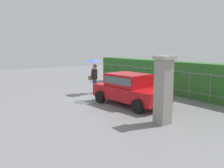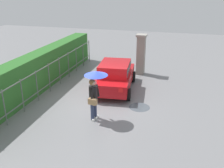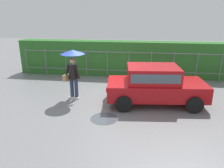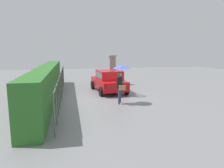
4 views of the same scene
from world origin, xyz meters
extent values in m
plane|color=slate|center=(0.00, 0.00, 0.00)|extent=(40.00, 40.00, 0.00)
cube|color=#B71116|center=(2.00, -0.35, 0.58)|extent=(3.84, 2.00, 0.60)
cube|color=#B71116|center=(1.85, -0.36, 1.18)|extent=(2.03, 1.62, 0.60)
cube|color=#4C5B66|center=(1.85, -0.36, 1.20)|extent=(1.88, 1.63, 0.33)
cylinder|color=black|center=(3.16, 0.61, 0.30)|extent=(0.61, 0.24, 0.60)
cylinder|color=black|center=(3.33, -1.06, 0.30)|extent=(0.61, 0.24, 0.60)
cylinder|color=black|center=(0.67, 0.37, 0.30)|extent=(0.61, 0.24, 0.60)
cylinder|color=black|center=(0.84, -1.31, 0.30)|extent=(0.61, 0.24, 0.60)
cube|color=red|center=(0.10, 0.02, 0.73)|extent=(0.08, 0.20, 0.16)
cube|color=red|center=(0.20, -1.08, 0.73)|extent=(0.08, 0.20, 0.16)
cylinder|color=#2D3856|center=(-1.18, -0.34, 0.43)|extent=(0.15, 0.15, 0.86)
cylinder|color=#2D3856|center=(-1.38, -0.30, 0.43)|extent=(0.15, 0.15, 0.86)
cube|color=white|center=(-1.19, -0.40, 0.04)|extent=(0.26, 0.10, 0.08)
cube|color=white|center=(-1.39, -0.36, 0.04)|extent=(0.26, 0.10, 0.08)
cylinder|color=black|center=(-1.28, -0.32, 1.15)|extent=(0.34, 0.34, 0.58)
sphere|color=#DBAD89|center=(-1.28, -0.32, 1.58)|extent=(0.22, 0.22, 0.22)
sphere|color=olive|center=(-1.27, -0.29, 1.60)|extent=(0.25, 0.25, 0.25)
cylinder|color=black|center=(-1.08, -0.44, 1.18)|extent=(0.24, 0.13, 0.56)
cylinder|color=black|center=(-1.51, -0.36, 1.18)|extent=(0.24, 0.13, 0.56)
cylinder|color=#B2B2B7|center=(-1.22, -0.43, 1.50)|extent=(0.02, 0.02, 0.77)
cone|color=blue|center=(-1.22, -0.43, 1.96)|extent=(0.92, 0.92, 0.16)
cube|color=tan|center=(-1.56, -0.39, 0.91)|extent=(0.22, 0.36, 0.24)
cube|color=gray|center=(4.80, -1.20, 1.15)|extent=(0.48, 0.48, 2.30)
cube|color=#9E998E|center=(4.80, -1.20, 2.36)|extent=(0.60, 0.60, 0.12)
cylinder|color=#59605B|center=(-2.67, 2.76, 0.75)|extent=(0.05, 0.05, 1.50)
cylinder|color=#59605B|center=(-1.53, 2.76, 0.75)|extent=(0.05, 0.05, 1.50)
cylinder|color=#59605B|center=(-0.38, 2.76, 0.75)|extent=(0.05, 0.05, 1.50)
cylinder|color=#59605B|center=(0.76, 2.76, 0.75)|extent=(0.05, 0.05, 1.50)
cylinder|color=#59605B|center=(1.91, 2.76, 0.75)|extent=(0.05, 0.05, 1.50)
cylinder|color=#59605B|center=(3.05, 2.76, 0.75)|extent=(0.05, 0.05, 1.50)
cylinder|color=#59605B|center=(4.20, 2.76, 0.75)|extent=(0.05, 0.05, 1.50)
cylinder|color=#59605B|center=(5.34, 2.76, 0.75)|extent=(0.05, 0.05, 1.50)
cylinder|color=#59605B|center=(6.49, 2.76, 0.75)|extent=(0.05, 0.05, 1.50)
cube|color=#59605B|center=(0.76, 2.76, 1.42)|extent=(11.45, 0.03, 0.04)
cube|color=#59605B|center=(0.76, 2.76, 0.45)|extent=(11.45, 0.03, 0.04)
cube|color=#2D6B28|center=(0.76, 3.51, 0.95)|extent=(12.45, 0.90, 1.90)
cylinder|color=#4C545B|center=(0.24, -1.94, 0.00)|extent=(0.93, 0.93, 0.00)
camera|label=1|loc=(10.27, -7.35, 2.72)|focal=37.20mm
camera|label=2|loc=(-9.76, -3.45, 5.09)|focal=40.15mm
camera|label=3|loc=(1.39, -8.42, 3.41)|focal=34.90mm
camera|label=4|loc=(-11.51, 2.22, 2.82)|focal=32.71mm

